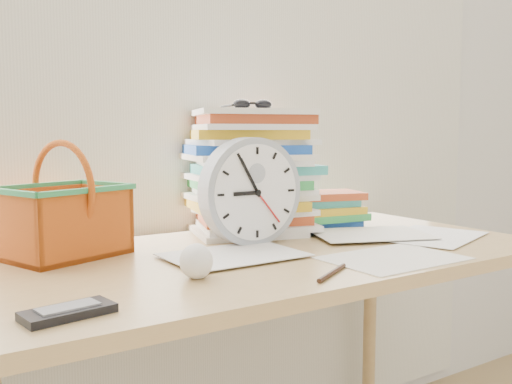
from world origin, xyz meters
TOP-DOWN VIEW (x-y plane):
  - curtain at (0.00, 1.98)m, footprint 2.40×0.01m
  - desk at (0.00, 1.60)m, footprint 1.40×0.70m
  - paper_stack at (0.11, 1.83)m, footprint 0.40×0.36m
  - clock at (0.01, 1.68)m, footprint 0.27×0.05m
  - sunglasses at (0.11, 1.82)m, footprint 0.15×0.13m
  - book_stack at (0.36, 1.81)m, footprint 0.28×0.23m
  - basket at (-0.41, 1.80)m, footprint 0.31×0.28m
  - crumpled_ball at (-0.25, 1.46)m, footprint 0.07×0.07m
  - pen at (-0.02, 1.33)m, footprint 0.13×0.08m
  - calculator at (-0.52, 1.36)m, footprint 0.14×0.08m
  - scattered_papers at (0.00, 1.60)m, footprint 1.26×0.42m

SIDE VIEW (x-z plane):
  - desk at x=0.00m, z-range 0.30..1.05m
  - pen at x=-0.02m, z-range 0.75..0.76m
  - scattered_papers at x=0.00m, z-range 0.75..0.77m
  - calculator at x=-0.52m, z-range 0.75..0.76m
  - crumpled_ball at x=-0.25m, z-range 0.75..0.82m
  - book_stack at x=0.36m, z-range 0.75..0.86m
  - basket at x=-0.41m, z-range 0.75..1.01m
  - clock at x=0.01m, z-range 0.75..1.02m
  - paper_stack at x=0.11m, z-range 0.75..1.09m
  - sunglasses at x=0.11m, z-range 1.09..1.12m
  - curtain at x=0.00m, z-range 0.05..2.55m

